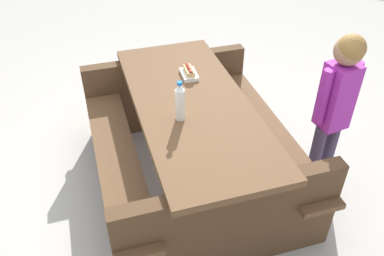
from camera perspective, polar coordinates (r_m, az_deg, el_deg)
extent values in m
plane|color=#B7B2A8|center=(3.26, 0.00, -7.30)|extent=(30.00, 30.00, 0.00)
cube|color=brown|center=(2.80, 0.00, 3.24)|extent=(1.90, 1.06, 0.05)
cube|color=brown|center=(2.90, -10.66, -3.45)|extent=(1.82, 0.58, 0.04)
cube|color=brown|center=(3.15, 9.80, 0.45)|extent=(1.82, 0.58, 0.04)
cube|color=#4D3520|center=(3.63, -3.59, 5.03)|extent=(0.34, 1.40, 0.70)
cube|color=#4D3520|center=(2.52, 5.32, -13.69)|extent=(0.34, 1.40, 0.70)
cylinder|color=silver|center=(2.57, -1.68, 3.28)|extent=(0.06, 0.06, 0.22)
cone|color=silver|center=(2.49, -1.73, 5.73)|extent=(0.06, 0.06, 0.04)
cylinder|color=blue|center=(2.48, -1.74, 6.30)|extent=(0.03, 0.03, 0.02)
cube|color=white|center=(3.07, -0.42, 7.52)|extent=(0.19, 0.13, 0.03)
cube|color=#D8B272|center=(3.05, -0.42, 8.05)|extent=(0.16, 0.07, 0.04)
cylinder|color=maroon|center=(3.04, -0.42, 8.35)|extent=(0.14, 0.05, 0.03)
ellipsoid|color=maroon|center=(3.04, -0.42, 8.54)|extent=(0.07, 0.03, 0.01)
cylinder|color=#3F334C|center=(3.17, 16.88, -3.91)|extent=(0.09, 0.09, 0.57)
cylinder|color=#3F334C|center=(3.25, 18.60, -3.24)|extent=(0.09, 0.09, 0.57)
cube|color=purple|center=(2.91, 19.69, 4.25)|extent=(0.23, 0.24, 0.48)
cylinder|color=purple|center=(2.82, 17.98, 4.13)|extent=(0.07, 0.07, 0.41)
cylinder|color=purple|center=(2.97, 21.51, 5.13)|extent=(0.07, 0.07, 0.41)
sphere|color=#997051|center=(2.75, 21.16, 10.07)|extent=(0.19, 0.19, 0.19)
sphere|color=olive|center=(2.73, 21.47, 10.37)|extent=(0.18, 0.18, 0.18)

